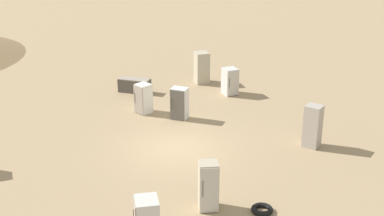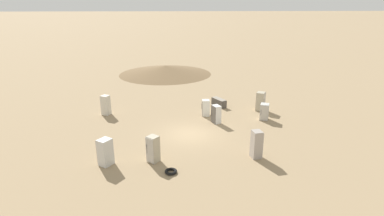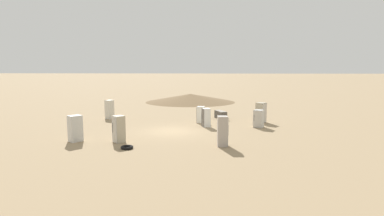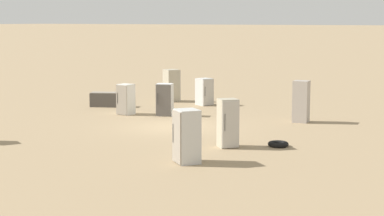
% 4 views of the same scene
% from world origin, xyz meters
% --- Properties ---
extents(ground_plane, '(1000.00, 1000.00, 0.00)m').
position_xyz_m(ground_plane, '(0.00, 0.00, 0.00)').
color(ground_plane, '#9E8460').
extents(dirt_mound, '(13.40, 13.40, 1.21)m').
position_xyz_m(dirt_mound, '(-21.94, -1.60, 0.61)').
color(dirt_mound, brown).
rests_on(dirt_mound, ground_plane).
extents(discarded_fridge_0, '(0.92, 0.91, 1.76)m').
position_xyz_m(discarded_fridge_0, '(4.10, -2.74, 0.88)').
color(discarded_fridge_0, '#B2A88E').
rests_on(discarded_fridge_0, ground_plane).
extents(discarded_fridge_1, '(1.00, 0.95, 1.45)m').
position_xyz_m(discarded_fridge_1, '(-2.48, 6.78, 0.72)').
color(discarded_fridge_1, silver).
rests_on(discarded_fridge_1, ground_plane).
extents(discarded_fridge_2, '(0.87, 0.89, 1.83)m').
position_xyz_m(discarded_fridge_2, '(-5.14, -7.26, 0.91)').
color(discarded_fridge_2, beige).
rests_on(discarded_fridge_2, ground_plane).
extents(discarded_fridge_3, '(1.85, 1.31, 0.77)m').
position_xyz_m(discarded_fridge_3, '(-6.55, 3.51, 0.38)').
color(discarded_fridge_3, '#4C4742').
rests_on(discarded_fridge_3, ground_plane).
extents(discarded_fridge_4, '(1.06, 1.05, 1.80)m').
position_xyz_m(discarded_fridge_4, '(-4.89, 7.20, 0.90)').
color(discarded_fridge_4, '#B2A88E').
rests_on(discarded_fridge_4, ground_plane).
extents(discarded_fridge_5, '(1.04, 1.04, 1.74)m').
position_xyz_m(discarded_fridge_5, '(4.20, -5.71, 0.87)').
color(discarded_fridge_5, silver).
rests_on(discarded_fridge_5, ground_plane).
extents(discarded_fridge_6, '(0.90, 0.82, 1.55)m').
position_xyz_m(discarded_fridge_6, '(-2.15, 2.44, 0.78)').
color(discarded_fridge_6, white).
rests_on(discarded_fridge_6, ground_plane).
extents(discarded_fridge_7, '(0.75, 0.72, 1.88)m').
position_xyz_m(discarded_fridge_7, '(4.19, 4.00, 0.94)').
color(discarded_fridge_7, '#A89E93').
rests_on(discarded_fridge_7, ground_plane).
extents(discarded_fridge_8, '(0.70, 0.70, 1.48)m').
position_xyz_m(discarded_fridge_8, '(-4.00, 1.80, 0.74)').
color(discarded_fridge_8, silver).
rests_on(discarded_fridge_8, ground_plane).
extents(scrap_tire, '(0.75, 0.75, 0.18)m').
position_xyz_m(scrap_tire, '(5.60, -1.67, 0.09)').
color(scrap_tire, black).
rests_on(scrap_tire, ground_plane).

